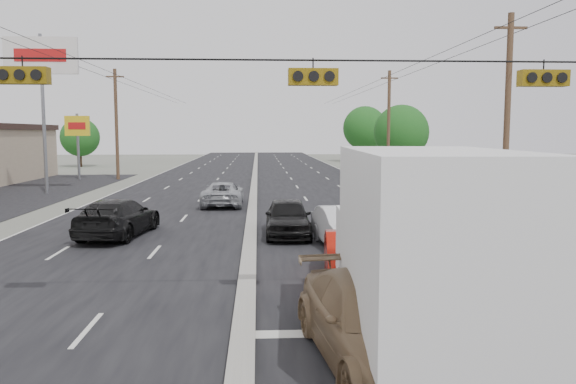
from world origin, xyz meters
name	(u,v)px	position (x,y,z in m)	size (l,w,h in m)	color
ground	(244,328)	(0.00, 0.00, 0.00)	(200.00, 200.00, 0.00)	#606356
road_surface	(254,190)	(0.00, 30.00, 0.00)	(20.00, 160.00, 0.02)	black
center_median	(254,189)	(0.00, 30.00, 0.10)	(0.50, 160.00, 0.20)	gray
utility_pole_left_c	(116,124)	(-12.50, 40.00, 5.11)	(1.60, 0.30, 10.00)	#422D1E
utility_pole_right_b	(507,116)	(12.50, 15.00, 5.11)	(1.60, 0.30, 10.00)	#422D1E
utility_pole_right_c	(389,124)	(12.50, 40.00, 5.11)	(1.60, 0.30, 10.00)	#422D1E
traffic_signals	(308,75)	(1.40, 0.00, 5.49)	(25.00, 0.30, 0.54)	black
pole_sign_billboard	(41,66)	(-14.50, 28.00, 8.87)	(5.00, 0.25, 11.00)	slate
pole_sign_far	(77,131)	(-16.00, 40.00, 4.41)	(2.20, 0.25, 6.00)	slate
tree_left_far	(80,137)	(-22.00, 60.00, 3.72)	(4.80, 4.80, 6.12)	#382619
tree_right_mid	(401,132)	(15.00, 45.00, 4.34)	(5.60, 5.60, 7.14)	#382619
tree_right_far	(365,128)	(16.00, 70.00, 4.96)	(6.40, 6.40, 8.16)	#382619
box_truck	(422,249)	(3.49, -1.50, 2.04)	(3.13, 7.96, 3.97)	black
tan_sedan	(375,323)	(2.47, -2.07, 0.78)	(2.18, 5.37, 1.56)	olive
red_sedan	(350,257)	(3.00, 4.00, 0.67)	(1.41, 4.05, 1.33)	#B4170B
queue_car_a	(288,217)	(1.55, 11.00, 0.78)	(1.84, 4.57, 1.56)	black
queue_car_b	(344,228)	(3.50, 8.44, 0.75)	(1.59, 4.55, 1.50)	white
queue_car_d	(499,253)	(7.64, 4.37, 0.65)	(1.82, 4.48, 1.30)	navy
queue_car_e	(427,217)	(7.58, 11.57, 0.68)	(1.61, 4.00, 1.36)	maroon
oncoming_near	(118,218)	(-5.46, 11.23, 0.78)	(2.20, 5.40, 1.57)	black
oncoming_far	(223,194)	(-1.75, 20.84, 0.70)	(2.32, 5.03, 1.40)	#979A9E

